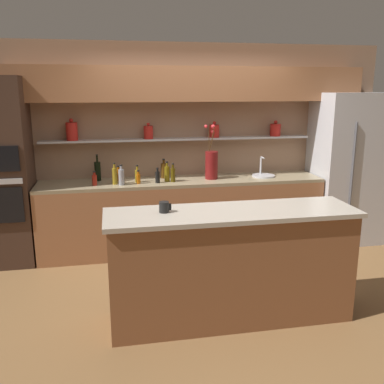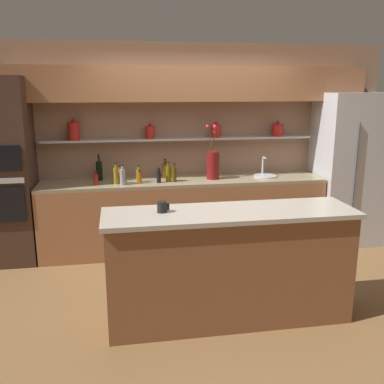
{
  "view_description": "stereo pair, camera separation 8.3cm",
  "coord_description": "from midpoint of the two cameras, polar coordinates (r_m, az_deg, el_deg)",
  "views": [
    {
      "loc": [
        -1.01,
        -3.94,
        2.05
      ],
      "look_at": [
        -0.18,
        0.35,
        0.98
      ],
      "focal_mm": 40.0,
      "sensor_mm": 36.0,
      "label": 1
    },
    {
      "loc": [
        -0.93,
        -3.96,
        2.05
      ],
      "look_at": [
        -0.18,
        0.35,
        0.98
      ],
      "focal_mm": 40.0,
      "sensor_mm": 36.0,
      "label": 2
    }
  ],
  "objects": [
    {
      "name": "bottle_spirit_8",
      "position": [
        5.14,
        -9.85,
        2.03
      ],
      "size": [
        0.07,
        0.07,
        0.25
      ],
      "color": "gray",
      "rests_on": "back_counter_unit"
    },
    {
      "name": "coffee_mug",
      "position": [
        3.62,
        -4.39,
        -2.02
      ],
      "size": [
        0.1,
        0.08,
        0.09
      ],
      "color": "black",
      "rests_on": "island_counter"
    },
    {
      "name": "oven_tower",
      "position": [
        5.44,
        -24.55,
        2.32
      ],
      "size": [
        0.67,
        0.64,
        2.18
      ],
      "color": "#3D281E",
      "rests_on": "ground_plane"
    },
    {
      "name": "bottle_sauce_9",
      "position": [
        5.19,
        -7.62,
        1.85
      ],
      "size": [
        0.05,
        0.05,
        0.16
      ],
      "color": "#9E4C0A",
      "rests_on": "back_counter_unit"
    },
    {
      "name": "bottle_sauce_7",
      "position": [
        5.18,
        -13.32,
        1.61
      ],
      "size": [
        0.06,
        0.06,
        0.17
      ],
      "color": "maroon",
      "rests_on": "back_counter_unit"
    },
    {
      "name": "bottle_wine_6",
      "position": [
        5.44,
        -12.9,
        2.78
      ],
      "size": [
        0.08,
        0.08,
        0.33
      ],
      "color": "black",
      "rests_on": "back_counter_unit"
    },
    {
      "name": "bottle_sauce_4",
      "position": [
        5.38,
        -10.22,
        2.29
      ],
      "size": [
        0.06,
        0.06,
        0.19
      ],
      "color": "#9E4C0A",
      "rests_on": "back_counter_unit"
    },
    {
      "name": "bottle_spirit_1",
      "position": [
        5.47,
        -4.21,
        2.91
      ],
      "size": [
        0.07,
        0.07,
        0.25
      ],
      "color": "#4C2D0C",
      "rests_on": "back_counter_unit"
    },
    {
      "name": "ground_plane",
      "position": [
        4.56,
        2.61,
        -12.98
      ],
      "size": [
        12.0,
        12.0,
        0.0
      ],
      "primitive_type": "plane",
      "color": "brown"
    },
    {
      "name": "back_counter_unit",
      "position": [
        5.49,
        -1.71,
        -3.05
      ],
      "size": [
        3.55,
        0.62,
        0.92
      ],
      "color": "#99603D",
      "rests_on": "ground_plane"
    },
    {
      "name": "bottle_oil_0",
      "position": [
        5.27,
        -3.8,
        2.47
      ],
      "size": [
        0.06,
        0.06,
        0.25
      ],
      "color": "brown",
      "rests_on": "back_counter_unit"
    },
    {
      "name": "bottle_sauce_10",
      "position": [
        5.21,
        -5.07,
        2.06
      ],
      "size": [
        0.06,
        0.06,
        0.18
      ],
      "color": "black",
      "rests_on": "back_counter_unit"
    },
    {
      "name": "bottle_oil_2",
      "position": [
        5.2,
        -10.72,
        2.17
      ],
      "size": [
        0.06,
        0.06,
        0.26
      ],
      "color": "olive",
      "rests_on": "back_counter_unit"
    },
    {
      "name": "island_counter",
      "position": [
        3.86,
        4.59,
        -9.73
      ],
      "size": [
        2.19,
        0.61,
        1.02
      ],
      "color": "brown",
      "rests_on": "ground_plane"
    },
    {
      "name": "bottle_oil_5",
      "position": [
        5.27,
        -7.75,
        2.19
      ],
      "size": [
        0.06,
        0.06,
        0.21
      ],
      "color": "olive",
      "rests_on": "back_counter_unit"
    },
    {
      "name": "back_wall_unit",
      "position": [
        5.59,
        -0.93,
        8.64
      ],
      "size": [
        5.2,
        0.44,
        2.6
      ],
      "color": "#937056",
      "rests_on": "ground_plane"
    },
    {
      "name": "refrigerator",
      "position": [
        6.1,
        19.83,
        2.99
      ],
      "size": [
        0.94,
        0.73,
        1.99
      ],
      "color": "#B7B7BC",
      "rests_on": "ground_plane"
    },
    {
      "name": "bottle_oil_3",
      "position": [
        5.25,
        -3.01,
        2.36
      ],
      "size": [
        0.06,
        0.06,
        0.23
      ],
      "color": "#47380A",
      "rests_on": "back_counter_unit"
    },
    {
      "name": "flower_vase",
      "position": [
        5.41,
        2.18,
        3.76
      ],
      "size": [
        0.18,
        0.17,
        0.68
      ],
      "color": "maroon",
      "rests_on": "back_counter_unit"
    },
    {
      "name": "sink_fixture",
      "position": [
        5.65,
        9.05,
        2.31
      ],
      "size": [
        0.3,
        0.3,
        0.25
      ],
      "color": "#B7B7BC",
      "rests_on": "back_counter_unit"
    }
  ]
}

